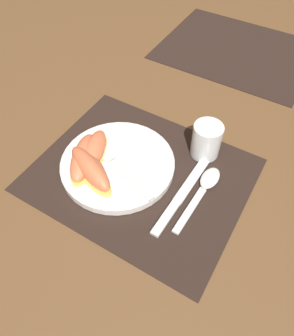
# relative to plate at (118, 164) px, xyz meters

# --- Properties ---
(ground_plane) EXTENTS (3.00, 3.00, 0.00)m
(ground_plane) POSITION_rel_plate_xyz_m (0.05, 0.01, -0.01)
(ground_plane) COLOR brown
(placemat) EXTENTS (0.42, 0.34, 0.00)m
(placemat) POSITION_rel_plate_xyz_m (0.05, 0.01, -0.01)
(placemat) COLOR black
(placemat) RESTS_ON ground_plane
(placemat_far) EXTENTS (0.42, 0.34, 0.00)m
(placemat_far) POSITION_rel_plate_xyz_m (0.05, 0.54, -0.01)
(placemat_far) COLOR black
(placemat_far) RESTS_ON ground_plane
(plate) EXTENTS (0.23, 0.23, 0.02)m
(plate) POSITION_rel_plate_xyz_m (0.00, 0.00, 0.00)
(plate) COLOR white
(plate) RESTS_ON placemat
(juice_glass) EXTENTS (0.06, 0.06, 0.08)m
(juice_glass) POSITION_rel_plate_xyz_m (0.14, 0.13, 0.02)
(juice_glass) COLOR silver
(juice_glass) RESTS_ON placemat
(knife) EXTENTS (0.02, 0.20, 0.01)m
(knife) POSITION_rel_plate_xyz_m (0.15, -0.00, -0.01)
(knife) COLOR silver
(knife) RESTS_ON placemat
(spoon) EXTENTS (0.04, 0.17, 0.01)m
(spoon) POSITION_rel_plate_xyz_m (0.18, 0.04, -0.00)
(spoon) COLOR silver
(spoon) RESTS_ON placemat
(fork) EXTENTS (0.19, 0.08, 0.00)m
(fork) POSITION_rel_plate_xyz_m (-0.00, -0.01, 0.01)
(fork) COLOR silver
(fork) RESTS_ON plate
(citrus_wedge_0) EXTENTS (0.08, 0.13, 0.04)m
(citrus_wedge_0) POSITION_rel_plate_xyz_m (-0.05, -0.01, 0.02)
(citrus_wedge_0) COLOR #F7C656
(citrus_wedge_0) RESTS_ON plate
(citrus_wedge_1) EXTENTS (0.10, 0.14, 0.03)m
(citrus_wedge_1) POSITION_rel_plate_xyz_m (-0.06, -0.04, 0.02)
(citrus_wedge_1) COLOR #F7C656
(citrus_wedge_1) RESTS_ON plate
(citrus_wedge_2) EXTENTS (0.13, 0.10, 0.03)m
(citrus_wedge_2) POSITION_rel_plate_xyz_m (-0.03, -0.05, 0.02)
(citrus_wedge_2) COLOR #F7C656
(citrus_wedge_2) RESTS_ON plate
(citrus_wedge_3) EXTENTS (0.14, 0.09, 0.04)m
(citrus_wedge_3) POSITION_rel_plate_xyz_m (-0.02, -0.05, 0.03)
(citrus_wedge_3) COLOR #F7C656
(citrus_wedge_3) RESTS_ON plate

